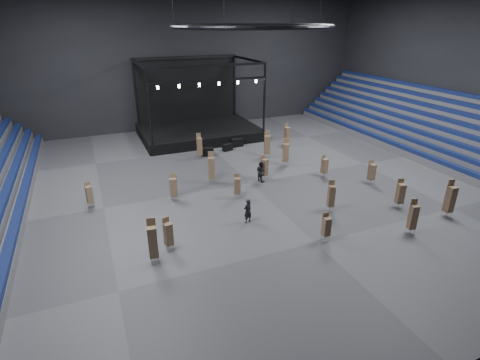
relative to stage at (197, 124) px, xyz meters
name	(u,v)px	position (x,y,z in m)	size (l,w,h in m)	color
floor	(250,183)	(0.00, -16.24, -1.45)	(50.00, 50.00, 0.00)	#414244
wall_back	(184,57)	(0.00, 4.76, 7.55)	(50.00, 0.20, 18.00)	black
wall_right	(471,66)	(25.00, -16.24, 7.55)	(0.20, 42.00, 18.00)	black
bleachers_right	(442,136)	(22.94, -16.24, 0.28)	(7.20, 40.00, 6.40)	#535356
stage	(197,124)	(0.00, 0.00, 0.00)	(14.00, 10.00, 9.20)	black
truss_ring	(252,26)	(0.00, -16.24, 11.55)	(12.30, 12.30, 5.15)	black
flight_case_left	(207,152)	(-1.23, -7.74, -1.03)	(1.27, 0.64, 0.85)	black
flight_case_mid	(228,147)	(1.34, -7.05, -1.07)	(1.13, 0.56, 0.75)	black
flight_case_right	(237,143)	(2.88, -6.09, -1.00)	(1.36, 0.68, 0.91)	black
chair_stack_0	(264,167)	(1.50, -15.98, -0.20)	(0.69, 0.69, 2.36)	silver
chair_stack_1	(267,144)	(4.35, -10.81, 0.03)	(0.65, 0.65, 2.89)	silver
chair_stack_2	(212,168)	(-3.15, -14.89, 0.03)	(0.65, 0.65, 2.91)	silver
chair_stack_3	(89,194)	(-13.35, -15.65, -0.35)	(0.54, 0.54, 2.08)	silver
chair_stack_4	(413,216)	(6.63, -28.22, -0.14)	(0.57, 0.57, 2.55)	silver
chair_stack_5	(450,198)	(10.91, -27.49, 0.05)	(0.59, 0.59, 2.94)	silver
chair_stack_6	(168,234)	(-9.04, -23.87, -0.26)	(0.58, 0.58, 2.28)	silver
chair_stack_7	(287,135)	(8.14, -8.22, -0.06)	(0.60, 0.60, 2.70)	silver
chair_stack_8	(173,187)	(-7.08, -17.03, -0.22)	(0.67, 0.67, 2.32)	silver
chair_stack_9	(326,226)	(0.76, -26.71, -0.39)	(0.49, 0.49, 1.97)	silver
chair_stack_10	(400,193)	(8.68, -24.98, -0.19)	(0.63, 0.63, 2.39)	silver
chair_stack_11	(325,166)	(6.88, -17.56, -0.32)	(0.61, 0.61, 2.11)	silver
chair_stack_12	(331,196)	(3.51, -23.34, -0.18)	(0.59, 0.59, 2.47)	silver
chair_stack_13	(199,146)	(-2.23, -8.22, -0.08)	(0.50, 0.50, 2.68)	silver
chair_stack_14	(153,241)	(-10.15, -24.85, 0.05)	(0.62, 0.62, 2.95)	silver
chair_stack_15	(237,186)	(-2.23, -18.59, -0.33)	(0.54, 0.54, 2.11)	silver
chair_stack_16	(372,171)	(9.78, -20.51, -0.26)	(0.59, 0.59, 2.22)	silver
chair_stack_17	(286,152)	(4.96, -13.67, -0.01)	(0.71, 0.71, 2.78)	silver
man_center	(248,211)	(-3.03, -22.56, -0.53)	(0.67, 0.44, 1.84)	black
crew_member	(261,171)	(1.05, -16.16, -0.53)	(0.90, 0.70, 1.85)	black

